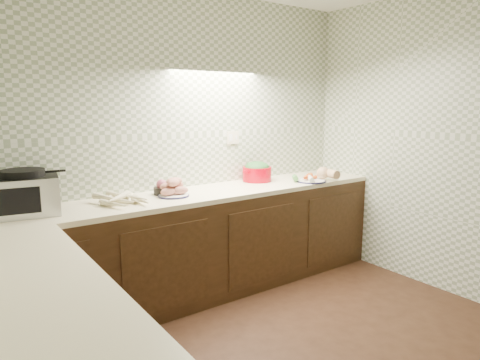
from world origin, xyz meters
TOP-DOWN VIEW (x-y plane):
  - room at (0.00, 0.00)m, footprint 3.60×3.60m
  - counter at (-0.68, 0.68)m, footprint 3.60×3.60m
  - toaster_oven at (-1.31, 1.57)m, footprint 0.48×0.40m
  - parsnip_pile at (-0.64, 1.47)m, footprint 0.41×0.39m
  - sweet_potato_plate at (-0.23, 1.50)m, footprint 0.25×0.25m
  - onion_bowl at (-0.27, 1.62)m, footprint 0.16×0.16m
  - dutch_oven at (0.74, 1.65)m, footprint 0.35×0.33m
  - veg_plate at (1.20, 1.32)m, footprint 0.43×0.32m

SIDE VIEW (x-z plane):
  - counter at x=-0.68m, z-range 0.00..0.90m
  - parsnip_pile at x=-0.64m, z-range 0.89..0.97m
  - onion_bowl at x=-0.27m, z-range 0.88..1.01m
  - veg_plate at x=1.20m, z-range 0.88..1.02m
  - sweet_potato_plate at x=-0.23m, z-range 0.88..1.04m
  - dutch_oven at x=0.74m, z-range 0.90..1.09m
  - toaster_oven at x=-1.31m, z-range 0.89..1.20m
  - room at x=0.00m, z-range 0.33..2.93m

